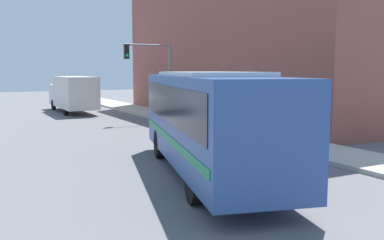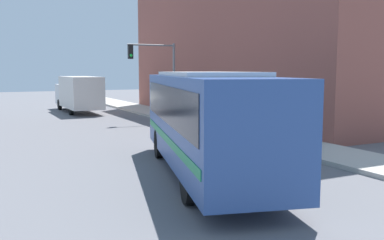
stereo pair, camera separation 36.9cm
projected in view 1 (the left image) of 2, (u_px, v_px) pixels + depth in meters
The scene contains 9 objects.
ground_plane at pixel (197, 170), 14.56m from camera, with size 120.00×120.00×0.00m, color slate.
sidewalk at pixel (143, 111), 34.85m from camera, with size 2.83×70.00×0.17m.
building_facade at pixel (233, 30), 30.51m from camera, with size 6.00×25.02×12.53m.
city_bus at pixel (209, 116), 13.58m from camera, with size 5.08×10.41×3.32m.
delivery_truck at pixel (73, 93), 34.25m from camera, with size 2.31×8.41×2.89m.
fire_hydrant at pixel (271, 135), 18.99m from camera, with size 0.26×0.35×0.71m.
traffic_light_pole at pixel (154, 67), 27.73m from camera, with size 3.28×0.35×4.97m.
pedestrian_near_corner at pixel (258, 117), 20.70m from camera, with size 0.34×0.34×1.82m.
pedestrian_mid_block at pixel (166, 103), 30.55m from camera, with size 0.34×0.34×1.77m.
Camera 1 is at (-6.85, -12.52, 3.37)m, focal length 40.00 mm.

